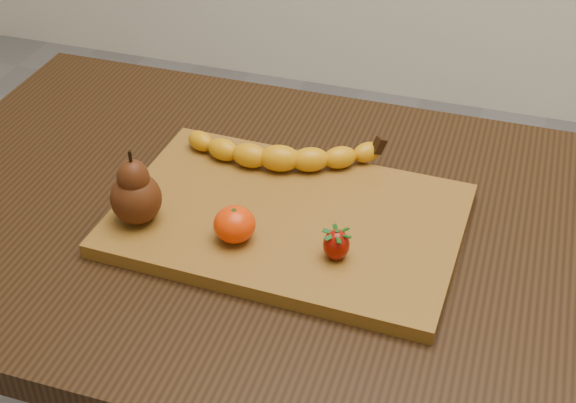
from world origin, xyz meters
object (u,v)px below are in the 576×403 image
(table, at_px, (250,266))
(pear, at_px, (134,187))
(cutting_board, at_px, (288,220))
(mandarin, at_px, (234,224))

(table, xyz_separation_m, pear, (-0.12, -0.08, 0.17))
(cutting_board, bearing_deg, mandarin, -122.78)
(table, relative_size, cutting_board, 2.22)
(cutting_board, xyz_separation_m, mandarin, (-0.05, -0.07, 0.03))
(cutting_board, distance_m, mandarin, 0.09)
(cutting_board, relative_size, mandarin, 8.44)
(table, bearing_deg, mandarin, -80.83)
(table, distance_m, mandarin, 0.16)
(cutting_board, bearing_deg, table, 170.76)
(pear, relative_size, mandarin, 1.94)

